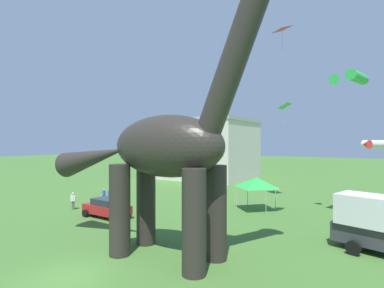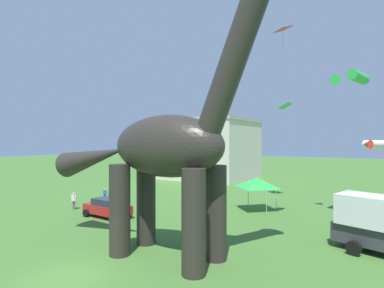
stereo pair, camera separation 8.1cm
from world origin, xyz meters
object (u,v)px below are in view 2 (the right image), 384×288
Objects in this scene: dinosaur_sculpture at (165,146)px; person_photographer at (74,199)px; parked_sedan_left at (107,207)px; kite_high_right at (376,144)px; festival_canopy_tent at (257,182)px; kite_apex at (283,29)px; kite_drifting at (353,78)px; person_strolling_adult at (105,193)px; kite_high_left at (285,106)px; person_vendor_side at (111,195)px.

dinosaur_sculpture reaches higher than person_photographer.
parked_sedan_left is 1.52× the size of kite_high_right.
kite_apex is at bearing 60.88° from festival_canopy_tent.
kite_apex reaches higher than kite_drifting.
parked_sedan_left is 13.15m from festival_canopy_tent.
person_strolling_adult is 0.40× the size of kite_drifting.
kite_high_right reaches higher than person_photographer.
parked_sedan_left is 16.49m from kite_high_left.
kite_high_right is (23.48, 14.11, 5.03)m from person_photographer.
person_strolling_adult is (-5.77, 4.93, -0.06)m from parked_sedan_left.
person_vendor_side is at bearing -155.05° from kite_high_right.
parked_sedan_left is 1.94× the size of kite_apex.
kite_drifting is 1.99× the size of kite_high_left.
dinosaur_sculpture is 11.07× the size of person_vendor_side.
person_vendor_side is 14.42m from festival_canopy_tent.
person_strolling_adult is 0.56× the size of kite_apex.
kite_apex is at bearing 50.68° from dinosaur_sculpture.
festival_canopy_tent reaches higher than person_vendor_side.
kite_high_left reaches higher than person_photographer.
person_photographer is 25.16m from kite_apex.
dinosaur_sculpture is 11.72m from kite_high_left.
kite_apex reaches higher than festival_canopy_tent.
person_vendor_side is at bearing 15.77° from person_strolling_adult.
kite_drifting is 1.40× the size of kite_apex.
kite_high_left reaches higher than festival_canopy_tent.
dinosaur_sculpture is 21.11m from kite_high_right.
dinosaur_sculpture is 5.38× the size of kite_drifting.
kite_drifting is (22.02, 9.20, 10.32)m from person_photographer.
kite_high_left is (18.59, 1.42, 8.26)m from person_strolling_adult.
person_photographer is 27.86m from kite_high_right.
kite_high_right is (24.48, 9.55, 5.23)m from person_strolling_adult.
dinosaur_sculpture is at bearing 10.61° from person_strolling_adult.
festival_canopy_tent is at bearing 45.73° from parked_sedan_left.
person_photographer is 0.71× the size of kite_apex.
kite_apex is (1.85, 15.99, 10.87)m from dinosaur_sculpture.
dinosaur_sculpture is 18.52m from person_strolling_adult.
person_photographer is (-4.77, 0.37, 0.15)m from parked_sedan_left.
person_photographer is (1.00, -4.57, 0.21)m from person_strolling_adult.
kite_drifting is (7.92, 13.99, 5.27)m from dinosaur_sculpture.
person_vendor_side is 23.20m from kite_apex.
kite_high_left is at bearing -37.29° from festival_canopy_tent.
kite_high_left is at bearing 46.78° from person_strolling_adult.
person_strolling_adult is 15.97m from festival_canopy_tent.
person_photographer is (-14.09, 4.79, -5.05)m from dinosaur_sculpture.
kite_apex is at bearing 130.75° from person_vendor_side.
festival_canopy_tent is 11.61m from kite_drifting.
festival_canopy_tent is at bearing 142.71° from kite_high_left.
kite_apex is (-7.54, -2.92, 10.89)m from kite_high_right.
kite_high_right is at bearing 128.92° from person_vendor_side.
parked_sedan_left is 2.87× the size of person_vendor_side.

